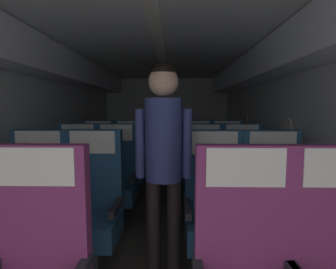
% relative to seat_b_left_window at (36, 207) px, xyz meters
% --- Properties ---
extents(ground, '(3.34, 7.35, 0.02)m').
position_rel_seat_b_left_window_xyz_m(ground, '(1.03, 0.94, -0.48)').
color(ground, '#3D3833').
extents(fuselage_shell, '(3.22, 7.00, 2.15)m').
position_rel_seat_b_left_window_xyz_m(fuselage_shell, '(1.03, 1.18, 1.09)').
color(fuselage_shell, silver).
rests_on(fuselage_shell, ground).
extents(seat_b_left_window, '(0.53, 0.48, 1.15)m').
position_rel_seat_b_left_window_xyz_m(seat_b_left_window, '(0.00, 0.00, 0.00)').
color(seat_b_left_window, '#38383D').
rests_on(seat_b_left_window, ground).
extents(seat_b_left_aisle, '(0.53, 0.48, 1.15)m').
position_rel_seat_b_left_window_xyz_m(seat_b_left_aisle, '(0.49, 0.01, 0.00)').
color(seat_b_left_aisle, '#38383D').
rests_on(seat_b_left_aisle, ground).
extents(seat_b_right_aisle, '(0.53, 0.48, 1.15)m').
position_rel_seat_b_left_window_xyz_m(seat_b_right_aisle, '(2.06, -0.01, 0.00)').
color(seat_b_right_aisle, '#38383D').
rests_on(seat_b_right_aisle, ground).
extents(seat_b_right_window, '(0.53, 0.48, 1.15)m').
position_rel_seat_b_left_window_xyz_m(seat_b_right_window, '(1.56, -0.01, 0.00)').
color(seat_b_right_window, '#38383D').
rests_on(seat_b_right_window, ground).
extents(seat_c_left_window, '(0.53, 0.48, 1.15)m').
position_rel_seat_b_left_window_xyz_m(seat_c_left_window, '(-0.00, 0.95, 0.00)').
color(seat_c_left_window, '#38383D').
rests_on(seat_c_left_window, ground).
extents(seat_c_left_aisle, '(0.53, 0.48, 1.15)m').
position_rel_seat_b_left_window_xyz_m(seat_c_left_aisle, '(0.49, 0.93, 0.00)').
color(seat_c_left_aisle, '#38383D').
rests_on(seat_c_left_aisle, ground).
extents(seat_c_right_aisle, '(0.53, 0.48, 1.15)m').
position_rel_seat_b_left_window_xyz_m(seat_c_right_aisle, '(2.06, 0.95, 0.00)').
color(seat_c_right_aisle, '#38383D').
rests_on(seat_c_right_aisle, ground).
extents(seat_c_right_window, '(0.53, 0.48, 1.15)m').
position_rel_seat_b_left_window_xyz_m(seat_c_right_window, '(1.57, 0.95, 0.00)').
color(seat_c_right_window, '#38383D').
rests_on(seat_c_right_window, ground).
extents(seat_d_left_window, '(0.53, 0.48, 1.15)m').
position_rel_seat_b_left_window_xyz_m(seat_d_left_window, '(-0.01, 1.88, 0.00)').
color(seat_d_left_window, '#38383D').
rests_on(seat_d_left_window, ground).
extents(seat_d_left_aisle, '(0.53, 0.48, 1.15)m').
position_rel_seat_b_left_window_xyz_m(seat_d_left_aisle, '(0.50, 1.87, 0.00)').
color(seat_d_left_aisle, '#38383D').
rests_on(seat_d_left_aisle, ground).
extents(seat_d_right_aisle, '(0.53, 0.48, 1.15)m').
position_rel_seat_b_left_window_xyz_m(seat_d_right_aisle, '(2.06, 1.89, 0.00)').
color(seat_d_right_aisle, '#38383D').
rests_on(seat_d_right_aisle, ground).
extents(seat_d_right_window, '(0.53, 0.48, 1.15)m').
position_rel_seat_b_left_window_xyz_m(seat_d_right_window, '(1.58, 1.87, 0.00)').
color(seat_d_right_window, '#38383D').
rests_on(seat_d_right_window, ground).
extents(flight_attendant, '(0.43, 0.28, 1.67)m').
position_rel_seat_b_left_window_xyz_m(flight_attendant, '(1.13, -0.22, 0.57)').
color(flight_attendant, black).
rests_on(flight_attendant, ground).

